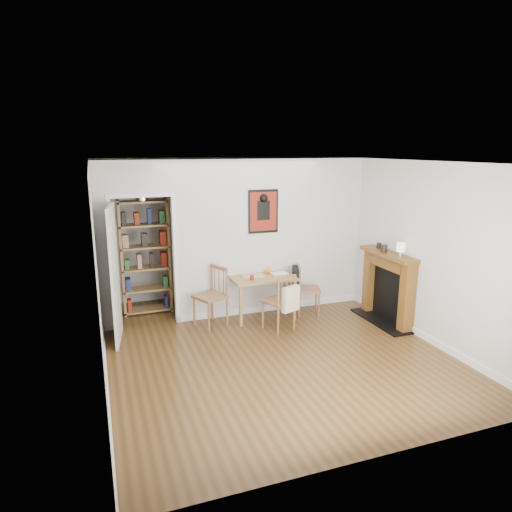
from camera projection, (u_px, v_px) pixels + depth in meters
name	position (u px, v px, depth m)	size (l,w,h in m)	color
ground	(269.00, 345.00, 6.57)	(5.20, 5.20, 0.00)	brown
room_shell	(246.00, 239.00, 7.53)	(5.20, 5.20, 5.20)	silver
dining_table	(262.00, 281.00, 7.53)	(1.04, 0.66, 0.71)	#9A7748
chair_left	(210.00, 297.00, 7.18)	(0.64, 0.64, 0.96)	brown
chair_right	(307.00, 289.00, 7.72)	(0.58, 0.54, 0.85)	brown
chair_front	(279.00, 301.00, 7.06)	(0.58, 0.61, 0.90)	brown
bookshelf	(145.00, 257.00, 7.71)	(0.82, 0.33, 1.95)	#9A7748
fireplace	(388.00, 285.00, 7.36)	(0.45, 1.25, 1.16)	brown
red_glass	(252.00, 277.00, 7.30)	(0.06, 0.06, 0.08)	maroon
orange_fruit	(268.00, 271.00, 7.67)	(0.09, 0.09, 0.09)	orange
placemat	(254.00, 276.00, 7.54)	(0.35, 0.26, 0.00)	beige
notebook	(279.00, 273.00, 7.66)	(0.26, 0.19, 0.01)	white
mantel_lamp	(401.00, 248.00, 6.92)	(0.14, 0.14, 0.21)	silver
ceramic_jar_a	(384.00, 248.00, 7.23)	(0.10, 0.10, 0.12)	black
ceramic_jar_b	(379.00, 245.00, 7.50)	(0.07, 0.07, 0.09)	black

